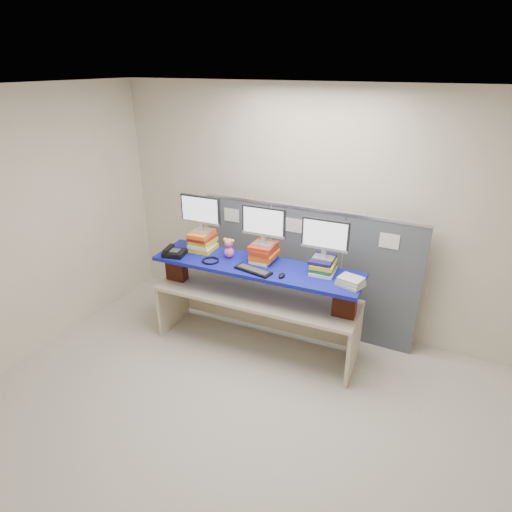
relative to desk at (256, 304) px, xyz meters
The scene contains 18 objects.
room 1.47m from the desk, 74.02° to the right, with size 5.00×4.00×2.80m.
cubicle_partition 0.74m from the desk, 62.28° to the left, with size 2.60×0.06×1.53m.
desk is the anchor object (origin of this frame).
brick_pier_left 1.02m from the desk, behind, with size 0.23×0.12×0.31m, color maroon.
brick_pier_right 1.02m from the desk, ahead, with size 0.23×0.12×0.31m, color maroon.
blue_board 0.47m from the desk, ahead, with size 2.24×0.56×0.04m, color #100B92.
book_stack_left 0.94m from the desk, behind, with size 0.28×0.32×0.22m.
book_stack_center 0.60m from the desk, 76.30° to the left, with size 0.28×0.30×0.19m.
book_stack_right 0.90m from the desk, 12.02° to the left, with size 0.27×0.32×0.15m.
monitor_left 1.19m from the desk, behind, with size 0.48×0.14×0.41m.
monitor_center 0.92m from the desk, 76.32° to the left, with size 0.48×0.14×0.41m.
monitor_right 1.12m from the desk, 12.24° to the left, with size 0.48×0.14×0.41m.
keyboard 0.52m from the desk, 73.79° to the right, with size 0.42×0.21×0.03m.
mouse 0.63m from the desk, 21.64° to the right, with size 0.06×0.10×0.03m, color black.
desk_phone 1.07m from the desk, 168.65° to the right, with size 0.26×0.24×0.09m.
headset 0.70m from the desk, 163.42° to the right, with size 0.19×0.19×0.02m, color black.
plush_toy 0.69m from the desk, behind, with size 0.13×0.10×0.22m.
binder_stack 1.14m from the desk, ahead, with size 0.28×0.24×0.09m.
Camera 1 is at (1.46, -2.49, 2.97)m, focal length 30.00 mm.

